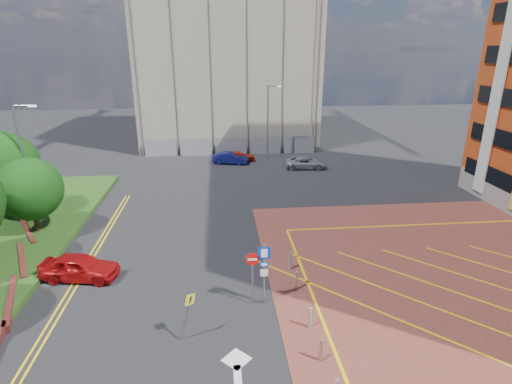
{
  "coord_description": "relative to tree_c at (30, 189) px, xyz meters",
  "views": [
    {
      "loc": [
        -1.43,
        -15.26,
        11.6
      ],
      "look_at": [
        0.45,
        4.41,
        4.51
      ],
      "focal_mm": 28.0,
      "sensor_mm": 36.0,
      "label": 1
    }
  ],
  "objects": [
    {
      "name": "ground",
      "position": [
        13.5,
        -10.0,
        -3.19
      ],
      "size": [
        140.0,
        140.0,
        0.0
      ],
      "primitive_type": "plane",
      "color": "black",
      "rests_on": "ground"
    },
    {
      "name": "retaining_wall",
      "position": [
        1.7,
        -8.0,
        -2.99
      ],
      "size": [
        6.06,
        20.33,
        0.4
      ],
      "color": "maroon",
      "rests_on": "ground"
    },
    {
      "name": "tree_c",
      "position": [
        0.0,
        0.0,
        0.0
      ],
      "size": [
        4.0,
        4.0,
        4.9
      ],
      "color": "#3D2B1C",
      "rests_on": "grass_bed"
    },
    {
      "name": "tree_d",
      "position": [
        -3.0,
        3.0,
        0.68
      ],
      "size": [
        5.0,
        5.0,
        6.08
      ],
      "color": "#3D2B1C",
      "rests_on": "grass_bed"
    },
    {
      "name": "lamp_left_far",
      "position": [
        -0.92,
        2.0,
        1.47
      ],
      "size": [
        1.53,
        0.16,
        8.0
      ],
      "color": "#9EA0A8",
      "rests_on": "grass_bed"
    },
    {
      "name": "lamp_back",
      "position": [
        17.58,
        18.0,
        1.17
      ],
      "size": [
        1.53,
        0.16,
        8.0
      ],
      "color": "#9EA0A8",
      "rests_on": "ground"
    },
    {
      "name": "sign_cluster",
      "position": [
        13.8,
        -9.02,
        -1.24
      ],
      "size": [
        1.17,
        0.12,
        3.2
      ],
      "color": "#9EA0A8",
      "rests_on": "ground"
    },
    {
      "name": "warning_sign",
      "position": [
        10.57,
        -11.27,
        -1.76
      ],
      "size": [
        0.77,
        0.42,
        2.25
      ],
      "color": "#9EA0A8",
      "rests_on": "ground"
    },
    {
      "name": "bollard_row",
      "position": [
        15.8,
        -11.67,
        -2.72
      ],
      "size": [
        0.14,
        11.14,
        0.9
      ],
      "color": "#9EA0A8",
      "rests_on": "forecourt"
    },
    {
      "name": "construction_building",
      "position": [
        13.5,
        30.0,
        7.81
      ],
      "size": [
        21.2,
        19.2,
        22.0
      ],
      "primitive_type": "cube",
      "color": "#A19884",
      "rests_on": "ground"
    },
    {
      "name": "construction_fence",
      "position": [
        14.5,
        20.0,
        -2.19
      ],
      "size": [
        21.6,
        0.06,
        2.0
      ],
      "primitive_type": "cube",
      "color": "gray",
      "rests_on": "ground"
    },
    {
      "name": "car_red_left",
      "position": [
        4.5,
        -5.87,
        -2.5
      ],
      "size": [
        4.29,
        2.26,
        1.39
      ],
      "primitive_type": "imported",
      "rotation": [
        0.0,
        0.0,
        1.41
      ],
      "color": "#B30F11",
      "rests_on": "ground"
    },
    {
      "name": "car_blue_back",
      "position": [
        13.27,
        16.16,
        -2.57
      ],
      "size": [
        3.95,
        2.13,
        1.24
      ],
      "primitive_type": "imported",
      "rotation": [
        0.0,
        0.0,
        1.34
      ],
      "color": "navy",
      "rests_on": "ground"
    },
    {
      "name": "car_red_back",
      "position": [
        14.09,
        16.85,
        -2.63
      ],
      "size": [
        4.16,
        2.54,
        1.13
      ],
      "primitive_type": "imported",
      "rotation": [
        0.0,
        0.0,
        1.84
      ],
      "color": "red",
      "rests_on": "ground"
    },
    {
      "name": "car_silver_back",
      "position": [
        20.91,
        13.64,
        -2.61
      ],
      "size": [
        4.38,
        2.39,
        1.16
      ],
      "primitive_type": "imported",
      "rotation": [
        0.0,
        0.0,
        1.46
      ],
      "color": "#A5A4AB",
      "rests_on": "ground"
    }
  ]
}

